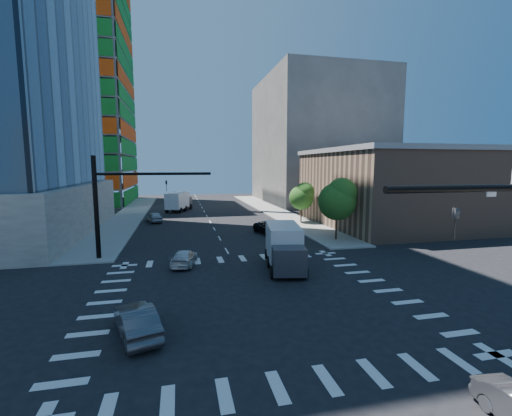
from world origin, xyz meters
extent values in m
plane|color=black|center=(0.00, 0.00, 0.00)|extent=(160.00, 160.00, 0.00)
cube|color=silver|center=(0.00, 0.00, 0.01)|extent=(20.00, 20.00, 0.01)
cube|color=gray|center=(12.50, 40.00, 0.07)|extent=(5.00, 60.00, 0.15)
cube|color=gray|center=(-12.50, 40.00, 0.07)|extent=(5.00, 60.00, 0.15)
cube|color=#178028|center=(-14.90, 62.00, 24.50)|extent=(0.12, 24.00, 49.00)
cube|color=#E3460D|center=(-27.50, 49.40, 24.50)|extent=(24.00, 0.12, 49.00)
cube|color=#8B6750|center=(25.00, 22.00, 5.00)|extent=(20.00, 22.00, 10.00)
cube|color=gray|center=(25.00, 22.00, 10.30)|extent=(20.50, 22.50, 0.60)
cube|color=#595550|center=(27.00, 55.00, 14.00)|extent=(24.00, 30.00, 28.00)
imported|color=black|center=(4.00, -11.50, 6.45)|extent=(0.16, 0.20, 1.00)
cylinder|color=black|center=(-11.50, 11.50, 4.65)|extent=(0.40, 0.40, 9.00)
cylinder|color=black|center=(-6.50, 11.50, 7.55)|extent=(10.00, 0.24, 0.24)
imported|color=black|center=(-5.50, 11.50, 6.45)|extent=(0.16, 0.20, 1.00)
cylinder|color=#382316|center=(12.50, 14.00, 1.29)|extent=(0.20, 0.20, 2.27)
sphere|color=#144D16|center=(12.50, 14.00, 4.38)|extent=(4.16, 4.16, 4.16)
sphere|color=#467A28|center=(12.90, 13.70, 5.35)|extent=(3.25, 3.25, 3.25)
cylinder|color=#382316|center=(12.80, 26.00, 1.11)|extent=(0.20, 0.20, 1.92)
sphere|color=#144D16|center=(12.80, 26.00, 3.72)|extent=(3.52, 3.52, 3.52)
sphere|color=#467A28|center=(13.20, 25.70, 4.55)|extent=(2.75, 2.75, 2.75)
imported|color=black|center=(6.42, 18.97, 0.78)|extent=(3.85, 6.05, 1.55)
imported|color=silver|center=(-4.12, 8.07, 0.63)|extent=(2.61, 4.58, 1.25)
imported|color=#A3A7AB|center=(-8.05, 31.59, 0.75)|extent=(2.80, 4.73, 1.51)
imported|color=#4C4B50|center=(-6.60, -3.66, 0.75)|extent=(2.84, 4.82, 1.50)
cube|color=silver|center=(3.78, 5.29, 2.01)|extent=(3.44, 5.67, 2.76)
cube|color=#38383F|center=(3.78, 5.29, 1.33)|extent=(2.74, 2.31, 2.01)
cube|color=white|center=(-4.36, 43.68, 2.07)|extent=(4.40, 6.03, 2.84)
cube|color=#38383F|center=(-4.36, 43.68, 1.36)|extent=(3.05, 2.73, 2.07)
camera|label=1|loc=(-4.41, -20.43, 8.25)|focal=24.00mm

